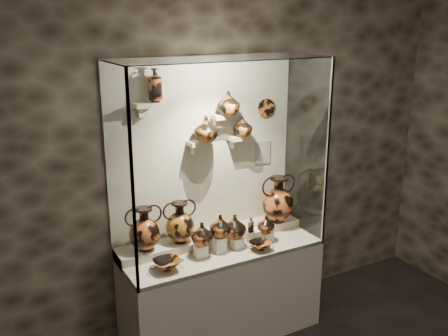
# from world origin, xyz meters

# --- Properties ---
(wall_back) EXTENTS (5.00, 0.02, 3.20)m
(wall_back) POSITION_xyz_m (0.00, 2.50, 1.60)
(wall_back) COLOR #2D241C
(wall_back) RESTS_ON ground
(plinth) EXTENTS (1.70, 0.60, 0.80)m
(plinth) POSITION_xyz_m (0.00, 2.18, 0.40)
(plinth) COLOR #C2B79C
(plinth) RESTS_ON floor
(front_tier) EXTENTS (1.68, 0.58, 0.03)m
(front_tier) POSITION_xyz_m (0.00, 2.18, 0.82)
(front_tier) COLOR #BCAC92
(front_tier) RESTS_ON plinth
(rear_tier) EXTENTS (1.70, 0.25, 0.10)m
(rear_tier) POSITION_xyz_m (0.00, 2.35, 0.85)
(rear_tier) COLOR #BCAC92
(rear_tier) RESTS_ON plinth
(back_panel) EXTENTS (1.70, 0.03, 1.60)m
(back_panel) POSITION_xyz_m (0.00, 2.50, 1.60)
(back_panel) COLOR #C2B79C
(back_panel) RESTS_ON plinth
(glass_front) EXTENTS (1.70, 0.01, 1.60)m
(glass_front) POSITION_xyz_m (0.00, 1.88, 1.60)
(glass_front) COLOR white
(glass_front) RESTS_ON plinth
(glass_left) EXTENTS (0.01, 0.60, 1.60)m
(glass_left) POSITION_xyz_m (-0.85, 2.18, 1.60)
(glass_left) COLOR white
(glass_left) RESTS_ON plinth
(glass_right) EXTENTS (0.01, 0.60, 1.60)m
(glass_right) POSITION_xyz_m (0.85, 2.18, 1.60)
(glass_right) COLOR white
(glass_right) RESTS_ON plinth
(glass_top) EXTENTS (1.70, 0.60, 0.01)m
(glass_top) POSITION_xyz_m (0.00, 2.18, 2.40)
(glass_top) COLOR white
(glass_top) RESTS_ON back_panel
(frame_post_left) EXTENTS (0.02, 0.02, 1.60)m
(frame_post_left) POSITION_xyz_m (-0.84, 1.89, 1.60)
(frame_post_left) COLOR gray
(frame_post_left) RESTS_ON plinth
(frame_post_right) EXTENTS (0.02, 0.02, 1.60)m
(frame_post_right) POSITION_xyz_m (0.84, 1.89, 1.60)
(frame_post_right) COLOR gray
(frame_post_right) RESTS_ON plinth
(pedestal_a) EXTENTS (0.09, 0.09, 0.10)m
(pedestal_a) POSITION_xyz_m (-0.22, 2.13, 0.88)
(pedestal_a) COLOR white
(pedestal_a) RESTS_ON front_tier
(pedestal_b) EXTENTS (0.09, 0.09, 0.13)m
(pedestal_b) POSITION_xyz_m (-0.05, 2.13, 0.90)
(pedestal_b) COLOR white
(pedestal_b) RESTS_ON front_tier
(pedestal_c) EXTENTS (0.09, 0.09, 0.09)m
(pedestal_c) POSITION_xyz_m (0.12, 2.13, 0.88)
(pedestal_c) COLOR white
(pedestal_c) RESTS_ON front_tier
(pedestal_d) EXTENTS (0.09, 0.09, 0.12)m
(pedestal_d) POSITION_xyz_m (0.28, 2.13, 0.89)
(pedestal_d) COLOR white
(pedestal_d) RESTS_ON front_tier
(pedestal_e) EXTENTS (0.09, 0.09, 0.08)m
(pedestal_e) POSITION_xyz_m (0.42, 2.13, 0.87)
(pedestal_e) COLOR white
(pedestal_e) RESTS_ON front_tier
(bracket_ul) EXTENTS (0.14, 0.12, 0.04)m
(bracket_ul) POSITION_xyz_m (-0.55, 2.42, 2.05)
(bracket_ul) COLOR #C2B79C
(bracket_ul) RESTS_ON back_panel
(bracket_ca) EXTENTS (0.14, 0.12, 0.04)m
(bracket_ca) POSITION_xyz_m (-0.10, 2.42, 1.70)
(bracket_ca) COLOR #C2B79C
(bracket_ca) RESTS_ON back_panel
(bracket_cb) EXTENTS (0.10, 0.12, 0.04)m
(bracket_cb) POSITION_xyz_m (0.10, 2.42, 1.90)
(bracket_cb) COLOR #C2B79C
(bracket_cb) RESTS_ON back_panel
(bracket_cc) EXTENTS (0.14, 0.12, 0.04)m
(bracket_cc) POSITION_xyz_m (0.28, 2.42, 1.70)
(bracket_cc) COLOR #C2B79C
(bracket_cc) RESTS_ON back_panel
(amphora_left) EXTENTS (0.38, 0.38, 0.36)m
(amphora_left) POSITION_xyz_m (-0.62, 2.33, 1.08)
(amphora_left) COLOR #A44A1F
(amphora_left) RESTS_ON rear_tier
(amphora_mid) EXTENTS (0.38, 0.38, 0.35)m
(amphora_mid) POSITION_xyz_m (-0.31, 2.32, 1.08)
(amphora_mid) COLOR #A55A1D
(amphora_mid) RESTS_ON rear_tier
(amphora_right) EXTENTS (0.37, 0.37, 0.43)m
(amphora_right) POSITION_xyz_m (0.65, 2.30, 1.11)
(amphora_right) COLOR #A44A1F
(amphora_right) RESTS_ON rear_tier
(jug_a) EXTENTS (0.20, 0.20, 0.19)m
(jug_a) POSITION_xyz_m (-0.21, 2.13, 1.02)
(jug_a) COLOR #A44A1F
(jug_a) RESTS_ON pedestal_a
(jug_b) EXTENTS (0.19, 0.19, 0.19)m
(jug_b) POSITION_xyz_m (-0.03, 2.15, 1.05)
(jug_b) COLOR #A55A1D
(jug_b) RESTS_ON pedestal_b
(jug_c) EXTENTS (0.25, 0.25, 0.20)m
(jug_c) POSITION_xyz_m (0.10, 2.15, 1.02)
(jug_c) COLOR #A44A1F
(jug_c) RESTS_ON pedestal_c
(jug_e) EXTENTS (0.17, 0.17, 0.16)m
(jug_e) POSITION_xyz_m (0.40, 2.11, 0.99)
(jug_e) COLOR #A44A1F
(jug_e) RESTS_ON pedestal_e
(lekythos_small) EXTENTS (0.07, 0.07, 0.14)m
(lekythos_small) POSITION_xyz_m (0.24, 2.11, 1.02)
(lekythos_small) COLOR #A55A1D
(lekythos_small) RESTS_ON pedestal_d
(kylix_left) EXTENTS (0.31, 0.28, 0.11)m
(kylix_left) POSITION_xyz_m (-0.55, 2.05, 0.88)
(kylix_left) COLOR #A55A1D
(kylix_left) RESTS_ON front_tier
(kylix_right) EXTENTS (0.25, 0.22, 0.09)m
(kylix_right) POSITION_xyz_m (0.27, 1.99, 0.88)
(kylix_right) COLOR #A44A1F
(kylix_right) RESTS_ON front_tier
(lekythos_tall) EXTENTS (0.13, 0.13, 0.29)m
(lekythos_tall) POSITION_xyz_m (-0.45, 2.41, 2.21)
(lekythos_tall) COLOR #A44A1F
(lekythos_tall) RESTS_ON bracket_ul
(ovoid_vase_a) EXTENTS (0.21, 0.21, 0.21)m
(ovoid_vase_a) POSITION_xyz_m (-0.04, 2.37, 1.82)
(ovoid_vase_a) COLOR #A55A1D
(ovoid_vase_a) RESTS_ON bracket_ca
(ovoid_vase_b) EXTENTS (0.25, 0.25, 0.20)m
(ovoid_vase_b) POSITION_xyz_m (0.17, 2.38, 2.02)
(ovoid_vase_b) COLOR #A55A1D
(ovoid_vase_b) RESTS_ON bracket_cb
(ovoid_vase_c) EXTENTS (0.20, 0.20, 0.17)m
(ovoid_vase_c) POSITION_xyz_m (0.32, 2.39, 1.80)
(ovoid_vase_c) COLOR #A55A1D
(ovoid_vase_c) RESTS_ON bracket_cc
(wall_plate) EXTENTS (0.16, 0.02, 0.16)m
(wall_plate) POSITION_xyz_m (0.61, 2.47, 1.93)
(wall_plate) COLOR #B25E23
(wall_plate) RESTS_ON back_panel
(info_placard) EXTENTS (0.16, 0.01, 0.21)m
(info_placard) POSITION_xyz_m (0.59, 2.47, 1.52)
(info_placard) COLOR beige
(info_placard) RESTS_ON back_panel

